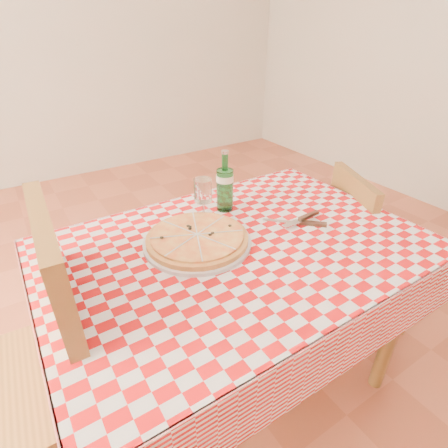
# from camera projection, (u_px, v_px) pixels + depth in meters

# --- Properties ---
(dining_table) EXTENTS (1.20, 0.80, 0.75)m
(dining_table) POSITION_uv_depth(u_px,v_px,m) (238.00, 268.00, 1.26)
(dining_table) COLOR brown
(dining_table) RESTS_ON ground
(tablecloth) EXTENTS (1.30, 0.90, 0.01)m
(tablecloth) POSITION_uv_depth(u_px,v_px,m) (238.00, 246.00, 1.21)
(tablecloth) COLOR #A90A0C
(tablecloth) RESTS_ON dining_table
(chair_near) EXTENTS (0.50, 0.50, 0.84)m
(chair_near) POSITION_uv_depth(u_px,v_px,m) (361.00, 244.00, 1.71)
(chair_near) COLOR brown
(chair_near) RESTS_ON ground
(chair_far) EXTENTS (0.48, 0.48, 1.03)m
(chair_far) POSITION_uv_depth(u_px,v_px,m) (36.00, 358.00, 1.00)
(chair_far) COLOR brown
(chair_far) RESTS_ON ground
(pizza_plate) EXTENTS (0.49, 0.49, 0.05)m
(pizza_plate) POSITION_uv_depth(u_px,v_px,m) (197.00, 238.00, 1.20)
(pizza_plate) COLOR #C38641
(pizza_plate) RESTS_ON tablecloth
(water_bottle) EXTENTS (0.08, 0.08, 0.25)m
(water_bottle) POSITION_uv_depth(u_px,v_px,m) (225.00, 181.00, 1.38)
(water_bottle) COLOR #175F25
(water_bottle) RESTS_ON tablecloth
(wine_glass) EXTENTS (0.08, 0.08, 0.17)m
(wine_glass) POSITION_uv_depth(u_px,v_px,m) (203.00, 200.00, 1.32)
(wine_glass) COLOR silver
(wine_glass) RESTS_ON tablecloth
(cutlery) EXTENTS (0.31, 0.28, 0.03)m
(cutlery) POSITION_uv_depth(u_px,v_px,m) (299.00, 221.00, 1.33)
(cutlery) COLOR silver
(cutlery) RESTS_ON tablecloth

